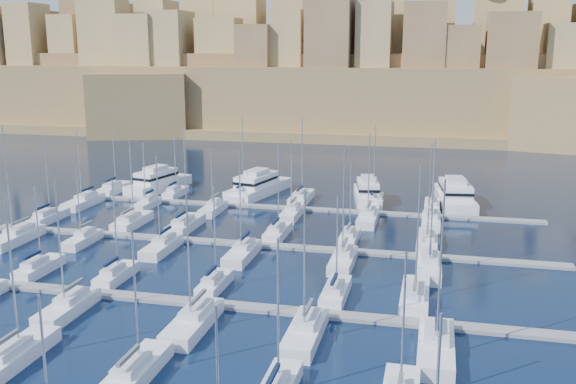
% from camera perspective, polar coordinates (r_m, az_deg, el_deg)
% --- Properties ---
extents(ground, '(600.00, 600.00, 0.00)m').
position_cam_1_polar(ground, '(82.62, -4.56, -6.85)').
color(ground, black).
rests_on(ground, ground).
extents(pontoon_mid_near, '(84.00, 2.00, 0.40)m').
position_cam_1_polar(pontoon_mid_near, '(71.98, -7.49, -9.77)').
color(pontoon_mid_near, slate).
rests_on(pontoon_mid_near, ground).
extents(pontoon_mid_far, '(84.00, 2.00, 0.40)m').
position_cam_1_polar(pontoon_mid_far, '(91.64, -2.67, -4.71)').
color(pontoon_mid_far, slate).
rests_on(pontoon_mid_far, ground).
extents(pontoon_far, '(84.00, 2.00, 0.40)m').
position_cam_1_polar(pontoon_far, '(112.18, 0.38, -1.46)').
color(pontoon_far, slate).
rests_on(pontoon_far, ground).
extents(sailboat_2, '(2.92, 9.74, 15.02)m').
position_cam_1_polar(sailboat_2, '(64.03, -23.05, -13.13)').
color(sailboat_2, white).
rests_on(sailboat_2, ground).
extents(sailboat_3, '(2.77, 9.22, 13.50)m').
position_cam_1_polar(sailboat_3, '(58.04, -13.33, -15.19)').
color(sailboat_3, white).
rests_on(sailboat_3, ground).
extents(sailboat_13, '(2.44, 8.13, 11.36)m').
position_cam_1_polar(sailboat_13, '(86.57, -21.27, -6.29)').
color(sailboat_13, white).
rests_on(sailboat_13, ground).
extents(sailboat_14, '(2.36, 7.86, 12.67)m').
position_cam_1_polar(sailboat_14, '(81.06, -15.03, -7.11)').
color(sailboat_14, white).
rests_on(sailboat_14, ground).
extents(sailboat_15, '(2.29, 7.63, 12.48)m').
position_cam_1_polar(sailboat_15, '(76.03, -6.55, -8.08)').
color(sailboat_15, white).
rests_on(sailboat_15, ground).
extents(sailboat_16, '(2.54, 8.46, 12.03)m').
position_cam_1_polar(sailboat_16, '(73.10, 4.24, -8.89)').
color(sailboat_16, white).
rests_on(sailboat_16, ground).
extents(sailboat_17, '(3.01, 10.03, 15.67)m').
position_cam_1_polar(sailboat_17, '(73.11, 11.21, -9.07)').
color(sailboat_17, white).
rests_on(sailboat_17, ground).
extents(sailboat_20, '(2.78, 9.27, 14.91)m').
position_cam_1_polar(sailboat_20, '(72.80, -18.96, -9.65)').
color(sailboat_20, white).
rests_on(sailboat_20, ground).
extents(sailboat_21, '(3.11, 10.35, 14.94)m').
position_cam_1_polar(sailboat_21, '(66.19, -8.42, -11.34)').
color(sailboat_21, white).
rests_on(sailboat_21, ground).
extents(sailboat_22, '(3.00, 10.02, 15.33)m').
position_cam_1_polar(sailboat_22, '(63.31, 1.55, -12.35)').
color(sailboat_22, white).
rests_on(sailboat_22, ground).
extents(sailboat_23, '(3.24, 10.81, 16.91)m').
position_cam_1_polar(sailboat_23, '(61.92, 13.02, -13.27)').
color(sailboat_23, white).
rests_on(sailboat_23, ground).
extents(sailboat_24, '(2.61, 8.70, 14.33)m').
position_cam_1_polar(sailboat_24, '(111.43, -20.54, -2.08)').
color(sailboat_24, white).
rests_on(sailboat_24, ground).
extents(sailboat_25, '(2.92, 9.72, 14.59)m').
position_cam_1_polar(sailboat_25, '(104.60, -13.70, -2.55)').
color(sailboat_25, white).
rests_on(sailboat_25, ground).
extents(sailboat_26, '(3.02, 10.05, 16.16)m').
position_cam_1_polar(sailboat_26, '(101.09, -9.11, -2.87)').
color(sailboat_26, white).
rests_on(sailboat_26, ground).
extents(sailboat_27, '(2.61, 8.72, 14.22)m').
position_cam_1_polar(sailboat_27, '(95.96, -0.93, -3.56)').
color(sailboat_27, white).
rests_on(sailboat_27, ground).
extents(sailboat_28, '(2.43, 8.10, 11.98)m').
position_cam_1_polar(sailboat_28, '(93.74, 5.47, -4.03)').
color(sailboat_28, white).
rests_on(sailboat_28, ground).
extents(sailboat_29, '(2.85, 9.51, 15.05)m').
position_cam_1_polar(sailboat_29, '(93.68, 12.26, -4.26)').
color(sailboat_29, white).
rests_on(sailboat_29, ground).
extents(sailboat_30, '(3.17, 10.55, 17.49)m').
position_cam_1_polar(sailboat_30, '(101.24, -23.04, -3.71)').
color(sailboat_30, white).
rests_on(sailboat_30, ground).
extents(sailboat_31, '(2.34, 7.79, 11.79)m').
position_cam_1_polar(sailboat_31, '(96.90, -17.76, -4.04)').
color(sailboat_31, white).
rests_on(sailboat_31, ground).
extents(sailboat_32, '(2.76, 9.21, 13.86)m').
position_cam_1_polar(sailboat_32, '(90.64, -11.14, -4.79)').
color(sailboat_32, white).
rests_on(sailboat_32, ground).
extents(sailboat_33, '(2.86, 9.54, 14.98)m').
position_cam_1_polar(sailboat_33, '(86.48, -4.08, -5.42)').
color(sailboat_33, white).
rests_on(sailboat_33, ground).
extents(sailboat_34, '(2.80, 9.35, 15.67)m').
position_cam_1_polar(sailboat_34, '(83.73, 4.92, -6.04)').
color(sailboat_34, white).
rests_on(sailboat_34, ground).
extents(sailboat_35, '(3.00, 9.99, 15.83)m').
position_cam_1_polar(sailboat_35, '(82.70, 12.45, -6.54)').
color(sailboat_35, white).
rests_on(sailboat_35, ground).
extents(sailboat_36, '(2.81, 9.37, 13.80)m').
position_cam_1_polar(sailboat_36, '(130.05, -15.18, 0.31)').
color(sailboat_36, white).
rests_on(sailboat_36, ground).
extents(sailboat_37, '(2.35, 7.84, 11.78)m').
position_cam_1_polar(sailboat_37, '(123.79, -9.99, -0.06)').
color(sailboat_37, white).
rests_on(sailboat_37, ground).
extents(sailboat_38, '(2.97, 9.90, 15.30)m').
position_cam_1_polar(sailboat_38, '(120.27, -4.07, -0.25)').
color(sailboat_38, white).
rests_on(sailboat_38, ground).
extents(sailboat_39, '(3.06, 10.20, 15.64)m').
position_cam_1_polar(sailboat_39, '(117.66, 1.18, -0.51)').
color(sailboat_39, white).
rests_on(sailboat_39, ground).
extents(sailboat_40, '(3.05, 10.16, 14.73)m').
position_cam_1_polar(sailboat_40, '(115.71, 7.57, -0.84)').
color(sailboat_40, white).
rests_on(sailboat_40, ground).
extents(sailboat_41, '(2.53, 8.43, 12.62)m').
position_cam_1_polar(sailboat_41, '(114.42, 12.68, -1.22)').
color(sailboat_41, white).
rests_on(sailboat_41, ground).
extents(sailboat_42, '(3.07, 10.24, 14.56)m').
position_cam_1_polar(sailboat_42, '(120.20, -17.70, -0.83)').
color(sailboat_42, white).
rests_on(sailboat_42, ground).
extents(sailboat_43, '(2.31, 7.69, 12.04)m').
position_cam_1_polar(sailboat_43, '(115.84, -12.42, -1.04)').
color(sailboat_43, white).
rests_on(sailboat_43, ground).
extents(sailboat_44, '(2.57, 8.58, 11.56)m').
position_cam_1_polar(sailboat_44, '(110.70, -6.64, -1.46)').
color(sailboat_44, white).
rests_on(sailboat_44, ground).
extents(sailboat_45, '(2.64, 8.79, 13.48)m').
position_cam_1_polar(sailboat_45, '(106.81, 0.35, -1.88)').
color(sailboat_45, white).
rests_on(sailboat_45, ground).
extents(sailboat_46, '(2.90, 9.67, 14.87)m').
position_cam_1_polar(sailboat_46, '(104.41, 7.13, -2.31)').
color(sailboat_46, white).
rests_on(sailboat_46, ground).
extents(sailboat_47, '(2.87, 9.58, 12.98)m').
position_cam_1_polar(sailboat_47, '(103.97, 12.60, -2.60)').
color(sailboat_47, white).
rests_on(sailboat_47, ground).
extents(motor_yacht_a, '(8.34, 16.74, 5.25)m').
position_cam_1_polar(motor_yacht_a, '(129.72, -11.50, 0.91)').
color(motor_yacht_a, white).
rests_on(motor_yacht_a, ground).
extents(motor_yacht_b, '(9.34, 18.57, 5.25)m').
position_cam_1_polar(motor_yacht_b, '(123.52, -2.68, 0.57)').
color(motor_yacht_b, white).
rests_on(motor_yacht_b, ground).
extents(motor_yacht_c, '(6.76, 14.87, 5.25)m').
position_cam_1_polar(motor_yacht_c, '(117.98, 7.07, -0.09)').
color(motor_yacht_c, white).
rests_on(motor_yacht_c, ground).
extents(motor_yacht_d, '(7.87, 19.28, 5.25)m').
position_cam_1_polar(motor_yacht_d, '(119.51, 14.58, -0.24)').
color(motor_yacht_d, white).
rests_on(motor_yacht_d, ground).
extents(fortified_city, '(460.00, 108.95, 59.52)m').
position_cam_1_polar(fortified_city, '(231.02, 7.19, 9.36)').
color(fortified_city, olive).
rests_on(fortified_city, ground).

